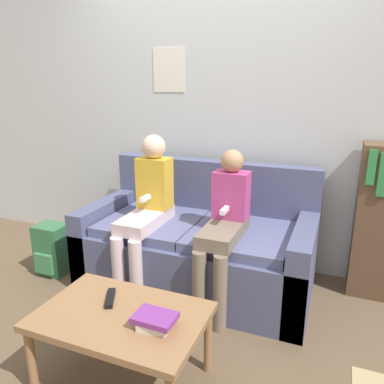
{
  "coord_description": "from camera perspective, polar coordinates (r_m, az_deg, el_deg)",
  "views": [
    {
      "loc": [
        0.94,
        -1.92,
        1.51
      ],
      "look_at": [
        0.0,
        0.42,
        0.78
      ],
      "focal_mm": 35.0,
      "sensor_mm": 36.0,
      "label": 1
    }
  ],
  "objects": [
    {
      "name": "couch",
      "position": [
        2.91,
        1.04,
        -8.29
      ],
      "size": [
        1.7,
        0.88,
        0.91
      ],
      "color": "#4C5175",
      "rests_on": "ground_plane"
    },
    {
      "name": "person_left",
      "position": [
        2.74,
        -6.95,
        -2.16
      ],
      "size": [
        0.24,
        0.59,
        1.16
      ],
      "color": "silver",
      "rests_on": "ground_plane"
    },
    {
      "name": "backpack",
      "position": [
        3.3,
        -20.51,
        -8.2
      ],
      "size": [
        0.24,
        0.23,
        0.41
      ],
      "color": "#336B42",
      "rests_on": "ground_plane"
    },
    {
      "name": "wall_back",
      "position": [
        3.16,
        4.66,
        12.33
      ],
      "size": [
        8.0,
        0.06,
        2.6
      ],
      "color": "silver",
      "rests_on": "ground_plane"
    },
    {
      "name": "coffee_table",
      "position": [
        2.02,
        -10.7,
        -18.84
      ],
      "size": [
        0.84,
        0.55,
        0.41
      ],
      "color": "#8E6642",
      "rests_on": "ground_plane"
    },
    {
      "name": "person_right",
      "position": [
        2.52,
        4.93,
        -4.77
      ],
      "size": [
        0.24,
        0.59,
        1.09
      ],
      "color": "#756656",
      "rests_on": "ground_plane"
    },
    {
      "name": "ground_plane",
      "position": [
        2.62,
        -3.64,
        -19.08
      ],
      "size": [
        10.0,
        10.0,
        0.0
      ],
      "primitive_type": "plane",
      "color": "brown"
    },
    {
      "name": "tv_remote",
      "position": [
        2.1,
        -12.34,
        -15.51
      ],
      "size": [
        0.11,
        0.17,
        0.02
      ],
      "rotation": [
        0.0,
        0.0,
        0.48
      ],
      "color": "black",
      "rests_on": "coffee_table"
    },
    {
      "name": "book_stack",
      "position": [
        1.86,
        -5.62,
        -18.88
      ],
      "size": [
        0.2,
        0.15,
        0.06
      ],
      "color": "silver",
      "rests_on": "coffee_table"
    }
  ]
}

